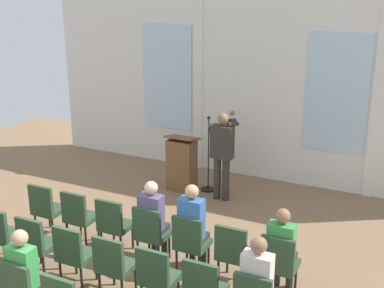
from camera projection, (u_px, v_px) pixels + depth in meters
name	position (u px, v px, depth m)	size (l,w,h in m)	color
rear_partition	(248.00, 72.00, 10.75)	(9.22, 0.14, 4.55)	silver
speaker	(222.00, 150.00, 9.92)	(0.51, 0.69, 1.73)	#332D28
mic_stand	(208.00, 175.00, 10.52)	(0.28, 0.28, 1.55)	black
lectern	(182.00, 163.00, 10.52)	(0.60, 0.48, 1.16)	brown
chair_r0_c0	(46.00, 207.00, 8.63)	(0.46, 0.44, 0.94)	black
chair_r0_c1	(79.00, 214.00, 8.36)	(0.46, 0.44, 0.94)	black
chair_r0_c2	(113.00, 222.00, 8.09)	(0.46, 0.44, 0.94)	black
chair_r0_c3	(151.00, 231.00, 7.82)	(0.46, 0.44, 0.94)	black
audience_r0_c3	(153.00, 217.00, 7.83)	(0.36, 0.39, 1.32)	#2D2D33
chair_r0_c4	(190.00, 240.00, 7.55)	(0.46, 0.44, 0.94)	black
audience_r0_c4	(193.00, 224.00, 7.54)	(0.36, 0.39, 1.39)	#2D2D33
chair_r0_c5	(233.00, 251.00, 7.28)	(0.46, 0.44, 0.94)	black
chair_r0_c6	(279.00, 261.00, 7.00)	(0.46, 0.44, 0.94)	black
audience_r0_c6	(282.00, 247.00, 7.02)	(0.36, 0.39, 1.29)	#2D2D33
chair_r1_c0	(2.00, 232.00, 7.79)	(0.46, 0.44, 0.94)	black
chair_r1_c1	(36.00, 242.00, 7.51)	(0.46, 0.44, 0.94)	black
chair_r1_c2	(73.00, 252.00, 7.24)	(0.46, 0.44, 0.94)	black
chair_r1_c3	(114.00, 263.00, 6.97)	(0.46, 0.44, 0.94)	black
chair_r1_c4	(157.00, 275.00, 6.70)	(0.46, 0.44, 0.94)	black
chair_r1_c5	(204.00, 287.00, 6.43)	(0.46, 0.44, 0.94)	black
audience_r1_c6	(258.00, 282.00, 6.16)	(0.36, 0.39, 1.36)	#2D2D33
audience_r2_c2	(26.00, 272.00, 6.40)	(0.36, 0.39, 1.31)	#2D2D33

